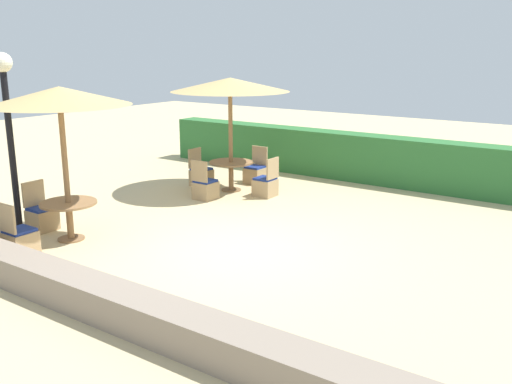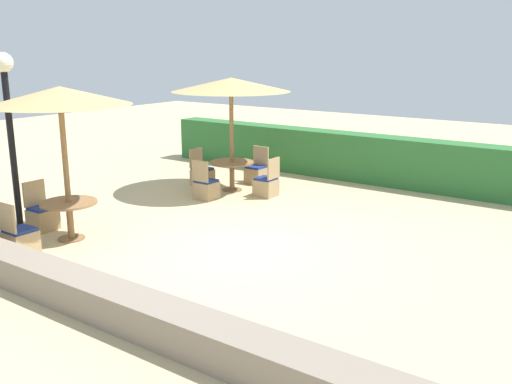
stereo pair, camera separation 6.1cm
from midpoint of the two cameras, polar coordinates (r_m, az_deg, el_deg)
ground_plane at (r=9.94m, az=-1.83°, el=-5.73°), size 40.00×40.00×0.00m
hedge_row at (r=14.91m, az=12.38°, el=3.17°), size 13.00×0.70×1.22m
stone_border at (r=7.85m, az=-15.47°, el=-10.15°), size 10.00×0.56×0.46m
lamp_post at (r=11.39m, az=-23.44°, el=7.83°), size 0.36×0.36×3.32m
parasol_back_left at (r=13.56m, az=-2.38°, el=10.64°), size 2.80×2.80×2.71m
round_table_back_left at (r=13.83m, az=-2.30°, el=2.44°), size 1.06×1.06×0.72m
patio_chair_back_left_north at (r=14.64m, az=0.17°, el=1.91°), size 0.46×0.46×0.93m
patio_chair_back_left_east at (r=13.33m, az=1.19°, el=0.66°), size 0.46×0.46×0.93m
patio_chair_back_left_west at (r=14.45m, az=-5.30°, el=1.69°), size 0.46×0.46×0.93m
patio_chair_back_left_south at (r=13.14m, az=-4.91°, el=0.41°), size 0.46×0.46×0.93m
parasol_front_left at (r=10.46m, az=-18.87°, el=9.01°), size 2.46×2.46×2.76m
round_table_front_left at (r=10.81m, az=-18.01°, el=-1.76°), size 1.01×1.01×0.71m
patio_chair_front_left_west at (r=11.65m, az=-20.45°, el=-2.28°), size 0.46×0.46×0.93m
patio_chair_front_left_south at (r=10.40m, az=-22.40°, el=-4.41°), size 0.46×0.46×0.93m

